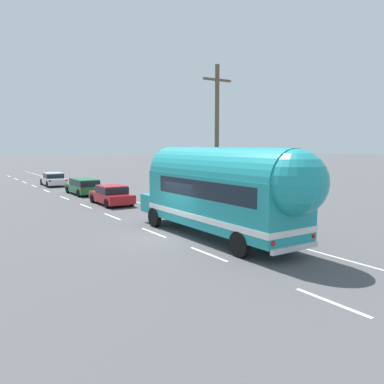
% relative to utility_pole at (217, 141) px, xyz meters
% --- Properties ---
extents(ground_plane, '(300.00, 300.00, 0.00)m').
position_rel_utility_pole_xyz_m(ground_plane, '(-4.34, -1.95, -4.42)').
color(ground_plane, '#4C4C4F').
extents(lane_markings, '(3.92, 80.00, 0.01)m').
position_rel_utility_pole_xyz_m(lane_markings, '(-1.67, 10.74, -4.42)').
color(lane_markings, silver).
rests_on(lane_markings, ground).
extents(utility_pole, '(1.80, 0.24, 8.50)m').
position_rel_utility_pole_xyz_m(utility_pole, '(0.00, 0.00, 0.00)').
color(utility_pole, brown).
rests_on(utility_pole, ground).
extents(painted_bus, '(2.64, 11.29, 4.12)m').
position_rel_utility_pole_xyz_m(painted_bus, '(-2.44, -3.83, -2.12)').
color(painted_bus, teal).
rests_on(painted_bus, ground).
extents(car_lead, '(2.08, 4.49, 1.37)m').
position_rel_utility_pole_xyz_m(car_lead, '(-2.50, 9.08, -3.69)').
color(car_lead, '#A5191E').
rests_on(car_lead, ground).
extents(car_second, '(1.96, 4.68, 1.37)m').
position_rel_utility_pole_xyz_m(car_second, '(-2.34, 15.73, -3.64)').
color(car_second, '#196633').
rests_on(car_second, ground).
extents(car_third, '(2.10, 4.46, 1.37)m').
position_rel_utility_pole_xyz_m(car_third, '(-2.59, 24.65, -3.69)').
color(car_third, silver).
rests_on(car_third, ground).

